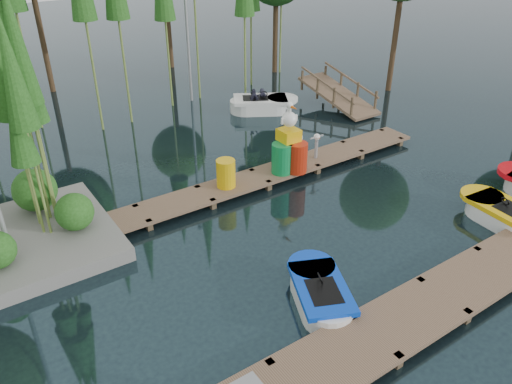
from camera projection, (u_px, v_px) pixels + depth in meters
ground_plane at (251, 240)px, 13.41m from camera, size 90.00×90.00×0.00m
near_dock at (375, 337)px, 10.06m from camera, size 18.00×1.50×0.50m
far_dock at (233, 186)px, 15.59m from camera, size 15.00×1.20×0.50m
lamp_rear at (185, 4)px, 21.19m from camera, size 0.30×0.30×7.25m
ramp at (338, 94)px, 22.21m from camera, size 1.50×3.94×1.49m
boat_blue at (320, 294)px, 11.18m from camera, size 2.01×2.70×0.83m
boat_yellow_near at (504, 216)px, 14.01m from camera, size 1.40×2.74×0.89m
boat_white_far at (262, 105)px, 21.84m from camera, size 3.25×2.66×1.41m
yellow_barrel at (226, 173)px, 15.21m from camera, size 0.59×0.59×0.88m
drum_cluster at (290, 150)px, 16.13m from camera, size 1.33×1.22×2.30m
seagull_post at (317, 142)px, 16.89m from camera, size 0.56×0.30×0.89m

